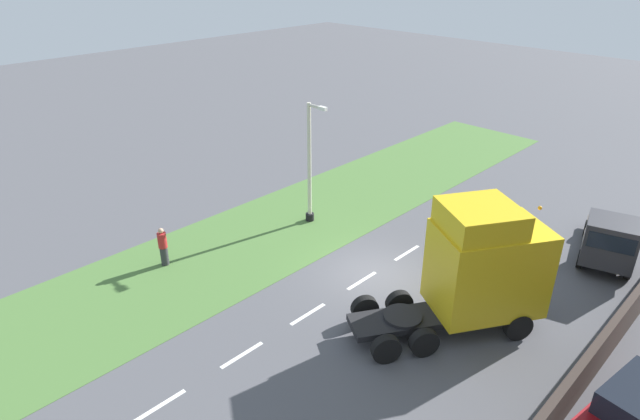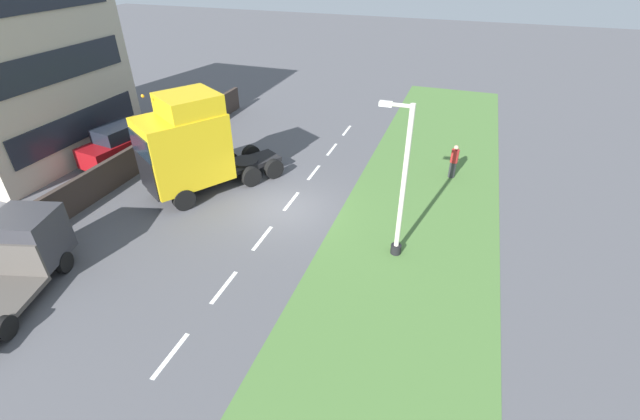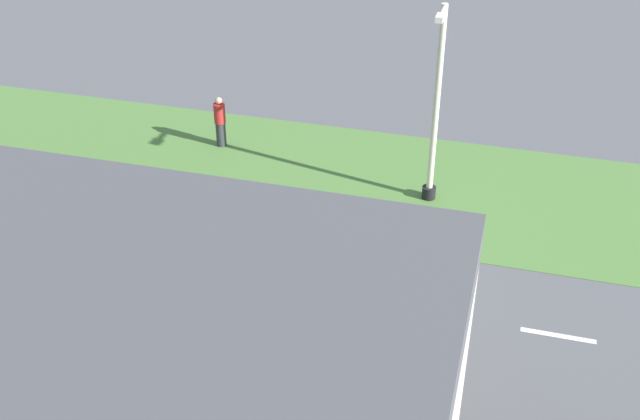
% 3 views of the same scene
% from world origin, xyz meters
% --- Properties ---
extents(ground_plane, '(120.00, 120.00, 0.00)m').
position_xyz_m(ground_plane, '(0.00, 0.00, 0.00)').
color(ground_plane, '#515156').
rests_on(ground_plane, ground).
extents(grass_verge, '(7.00, 44.00, 0.01)m').
position_xyz_m(grass_verge, '(-6.00, 0.00, 0.01)').
color(grass_verge, '#4C7538').
rests_on(grass_verge, ground).
extents(lane_markings, '(0.16, 21.00, 0.00)m').
position_xyz_m(lane_markings, '(0.00, -0.70, 0.00)').
color(lane_markings, white).
rests_on(lane_markings, ground).
extents(lorry_cab, '(5.63, 6.91, 5.06)m').
position_xyz_m(lorry_cab, '(4.80, 0.03, 2.47)').
color(lorry_cab, black).
rests_on(lorry_cab, ground).
extents(lamp_post, '(1.33, 0.43, 6.17)m').
position_xyz_m(lamp_post, '(-5.46, 1.65, 2.73)').
color(lamp_post, black).
rests_on(lamp_post, ground).
extents(pedestrian, '(0.39, 0.39, 1.82)m').
position_xyz_m(pedestrian, '(-7.08, -5.82, 0.90)').
color(pedestrian, '#333338').
rests_on(pedestrian, ground).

